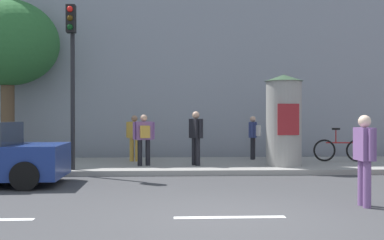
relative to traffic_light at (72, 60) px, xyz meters
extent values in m
plane|color=#38383A|center=(3.65, -5.24, -3.16)|extent=(80.00, 80.00, 0.00)
cube|color=gray|center=(3.65, 1.76, -3.08)|extent=(36.00, 4.00, 0.15)
cube|color=silver|center=(3.65, -5.24, -3.15)|extent=(1.80, 0.16, 0.01)
cube|color=gray|center=(3.65, 6.76, 1.99)|extent=(36.00, 5.00, 10.30)
cylinder|color=black|center=(0.00, 0.11, -1.14)|extent=(0.12, 0.12, 3.74)
cube|color=black|center=(0.00, -0.07, 1.11)|extent=(0.24, 0.24, 0.75)
sphere|color=red|center=(0.00, -0.20, 1.34)|extent=(0.16, 0.16, 0.16)
sphere|color=#3C2906|center=(0.00, -0.20, 1.10)|extent=(0.16, 0.16, 0.16)
sphere|color=#07330F|center=(0.00, -0.20, 0.86)|extent=(0.16, 0.16, 0.16)
cylinder|color=gray|center=(6.06, 0.84, -1.75)|extent=(1.04, 1.04, 2.51)
cone|color=#334C33|center=(6.06, 0.84, -0.39)|extent=(1.15, 1.15, 0.20)
cube|color=maroon|center=(6.06, 0.31, -1.62)|extent=(0.63, 0.02, 0.90)
cylinder|color=brown|center=(-2.87, 3.24, -1.74)|extent=(0.44, 0.44, 2.53)
ellipsoid|color=#28602D|center=(-2.87, 3.24, 0.99)|extent=(3.45, 3.45, 2.94)
cylinder|color=#724C84|center=(6.18, -4.61, -2.74)|extent=(0.14, 0.14, 0.83)
cylinder|color=#724C84|center=(6.18, -4.38, -2.74)|extent=(0.14, 0.14, 0.83)
cube|color=#724C84|center=(6.18, -4.49, -2.03)|extent=(0.24, 0.45, 0.59)
cylinder|color=#724C84|center=(6.18, -4.76, -2.03)|extent=(0.09, 0.09, 0.56)
cylinder|color=#724C84|center=(6.18, -4.23, -2.03)|extent=(0.09, 0.09, 0.56)
sphere|color=beige|center=(6.18, -4.49, -1.62)|extent=(0.23, 0.23, 0.23)
cylinder|color=#B78C33|center=(1.42, 2.38, -2.63)|extent=(0.14, 0.14, 0.76)
cylinder|color=#B78C33|center=(1.60, 2.33, -2.63)|extent=(0.14, 0.14, 0.76)
cube|color=#B78C33|center=(1.51, 2.35, -1.98)|extent=(0.44, 0.34, 0.54)
cylinder|color=#B78C33|center=(1.28, 2.42, -1.98)|extent=(0.09, 0.09, 0.51)
cylinder|color=#B78C33|center=(1.74, 2.29, -1.98)|extent=(0.09, 0.09, 0.51)
sphere|color=#8C664C|center=(1.51, 2.35, -1.61)|extent=(0.21, 0.21, 0.21)
cube|color=#B78C33|center=(1.56, 2.53, -2.00)|extent=(0.31, 0.23, 0.36)
cylinder|color=black|center=(5.53, 2.95, -2.63)|extent=(0.14, 0.14, 0.75)
cylinder|color=black|center=(5.47, 2.75, -2.63)|extent=(0.14, 0.14, 0.75)
cube|color=navy|center=(5.50, 2.85, -2.00)|extent=(0.35, 0.47, 0.53)
cylinder|color=navy|center=(5.58, 3.09, -2.00)|extent=(0.09, 0.09, 0.50)
cylinder|color=navy|center=(5.43, 2.61, -2.00)|extent=(0.09, 0.09, 0.50)
sphere|color=tan|center=(5.50, 2.85, -1.63)|extent=(0.20, 0.20, 0.20)
cube|color=silver|center=(5.67, 2.80, -2.02)|extent=(0.24, 0.32, 0.36)
cylinder|color=black|center=(3.50, 0.95, -2.60)|extent=(0.14, 0.14, 0.82)
cylinder|color=black|center=(3.40, 1.14, -2.60)|extent=(0.14, 0.14, 0.82)
cube|color=black|center=(3.45, 1.04, -1.90)|extent=(0.41, 0.49, 0.58)
cylinder|color=black|center=(3.57, 0.81, -1.90)|extent=(0.09, 0.09, 0.55)
cylinder|color=black|center=(3.33, 1.27, -1.90)|extent=(0.09, 0.09, 0.55)
sphere|color=tan|center=(3.45, 1.04, -1.50)|extent=(0.22, 0.22, 0.22)
cylinder|color=black|center=(2.01, 1.07, -2.62)|extent=(0.14, 0.14, 0.77)
cylinder|color=black|center=(1.78, 1.02, -2.62)|extent=(0.14, 0.14, 0.77)
cube|color=#724C84|center=(1.89, 1.05, -1.96)|extent=(0.52, 0.35, 0.55)
cylinder|color=#724C84|center=(2.17, 1.11, -1.96)|extent=(0.09, 0.09, 0.52)
cylinder|color=#724C84|center=(1.62, 0.98, -1.96)|extent=(0.09, 0.09, 0.52)
sphere|color=tan|center=(1.89, 1.05, -1.59)|extent=(0.21, 0.21, 0.21)
cube|color=#B78C33|center=(1.94, 0.87, -1.99)|extent=(0.31, 0.22, 0.36)
torus|color=black|center=(7.71, 2.03, -2.65)|extent=(0.72, 0.13, 0.72)
torus|color=black|center=(8.75, 1.93, -2.65)|extent=(0.72, 0.13, 0.72)
cylinder|color=maroon|center=(8.23, 1.98, -2.40)|extent=(0.94, 0.13, 0.04)
cylinder|color=maroon|center=(8.07, 2.00, -2.20)|extent=(0.04, 0.04, 0.45)
cylinder|color=maroon|center=(8.65, 1.94, -2.20)|extent=(0.04, 0.04, 0.50)
cube|color=black|center=(8.07, 2.00, -1.95)|extent=(0.25, 0.12, 0.06)
cylinder|color=black|center=(-0.47, -2.45, -2.84)|extent=(0.65, 0.24, 0.64)
cylinder|color=black|center=(-0.53, -0.72, -2.84)|extent=(0.65, 0.24, 0.64)
camera|label=1|loc=(2.71, -12.42, -1.53)|focal=42.15mm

